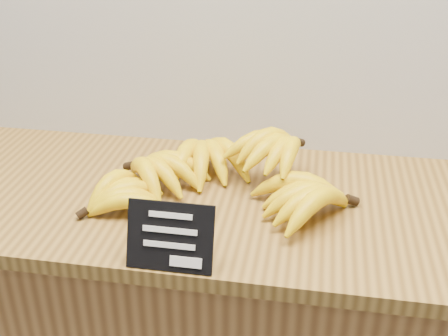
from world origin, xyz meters
The scene contains 3 objects.
counter_top centered at (-0.18, 2.75, 0.92)m, with size 1.44×0.54×0.03m, color olive.
chalkboard_sign centered at (-0.24, 2.51, 0.99)m, with size 0.15×0.01×0.12m, color black.
banana_pile centered at (-0.20, 2.76, 0.97)m, with size 0.54×0.34×0.12m.
Camera 1 is at (-0.02, 1.77, 1.51)m, focal length 45.00 mm.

